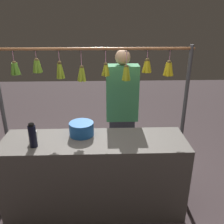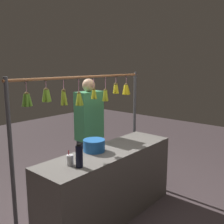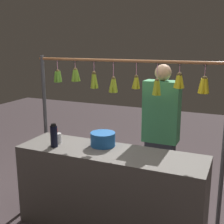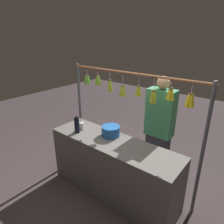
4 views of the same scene
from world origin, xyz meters
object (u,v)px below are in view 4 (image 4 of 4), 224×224
(drink_cup, at_px, (81,126))
(vendor_person, at_px, (159,133))
(blue_bucket, at_px, (111,131))
(water_bottle, at_px, (77,125))

(drink_cup, xyz_separation_m, vendor_person, (-0.98, -0.70, -0.08))
(vendor_person, bearing_deg, drink_cup, 35.72)
(blue_bucket, bearing_deg, water_bottle, 27.44)
(water_bottle, relative_size, blue_bucket, 0.95)
(water_bottle, xyz_separation_m, blue_bucket, (-0.46, -0.24, -0.05))
(drink_cup, distance_m, vendor_person, 1.20)
(drink_cup, bearing_deg, blue_bucket, -165.80)
(water_bottle, height_order, drink_cup, water_bottle)
(water_bottle, distance_m, drink_cup, 0.13)
(water_bottle, distance_m, blue_bucket, 0.52)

